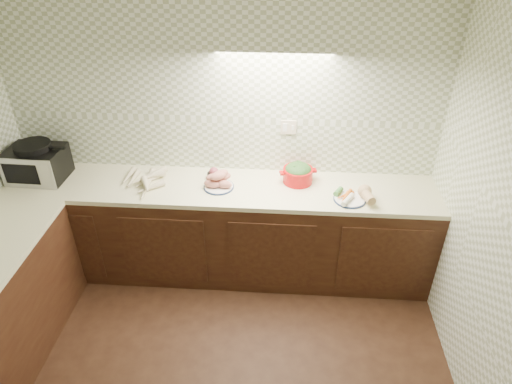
# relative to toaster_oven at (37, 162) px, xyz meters

# --- Properties ---
(room) EXTENTS (3.60, 3.60, 2.60)m
(room) POSITION_rel_toaster_oven_xyz_m (1.54, -1.53, 0.58)
(room) COLOR black
(room) RESTS_ON ground
(counter) EXTENTS (3.60, 3.60, 0.90)m
(counter) POSITION_rel_toaster_oven_xyz_m (0.86, -0.84, -0.60)
(counter) COLOR black
(counter) RESTS_ON ground
(toaster_oven) EXTENTS (0.46, 0.36, 0.32)m
(toaster_oven) POSITION_rel_toaster_oven_xyz_m (0.00, 0.00, 0.00)
(toaster_oven) COLOR black
(toaster_oven) RESTS_ON counter
(parsnip_pile) EXTENTS (0.42, 0.42, 0.08)m
(parsnip_pile) POSITION_rel_toaster_oven_xyz_m (0.89, -0.05, -0.12)
(parsnip_pile) COLOR beige
(parsnip_pile) RESTS_ON counter
(sweet_potato_plate) EXTENTS (0.25, 0.25, 0.15)m
(sweet_potato_plate) POSITION_rel_toaster_oven_xyz_m (1.54, -0.04, -0.09)
(sweet_potato_plate) COLOR #122146
(sweet_potato_plate) RESTS_ON counter
(onion_bowl) EXTENTS (0.14, 0.14, 0.11)m
(onion_bowl) POSITION_rel_toaster_oven_xyz_m (1.49, 0.09, -0.11)
(onion_bowl) COLOR black
(onion_bowl) RESTS_ON counter
(dutch_oven) EXTENTS (0.32, 0.30, 0.17)m
(dutch_oven) POSITION_rel_toaster_oven_xyz_m (2.19, 0.09, -0.07)
(dutch_oven) COLOR red
(dutch_oven) RESTS_ON counter
(veg_plate) EXTENTS (0.31, 0.29, 0.12)m
(veg_plate) POSITION_rel_toaster_oven_xyz_m (2.65, -0.14, -0.11)
(veg_plate) COLOR #122146
(veg_plate) RESTS_ON counter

